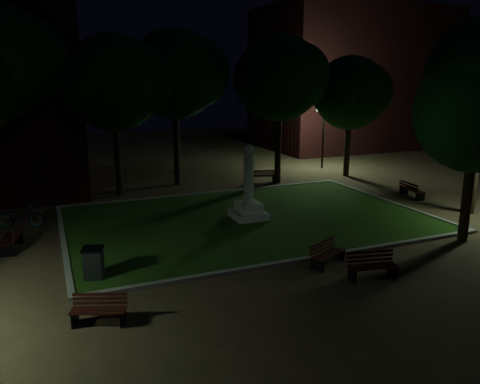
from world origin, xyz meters
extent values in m
plane|color=#4A3926|center=(0.00, 0.00, 0.00)|extent=(80.00, 80.00, 0.00)
cube|color=#214411|center=(0.00, 2.00, 0.04)|extent=(15.00, 10.00, 0.08)
cube|color=slate|center=(0.00, -3.10, 0.06)|extent=(15.40, 0.20, 0.12)
cube|color=slate|center=(0.00, 7.10, 0.06)|extent=(15.40, 0.20, 0.12)
cube|color=slate|center=(-7.60, 2.00, 0.06)|extent=(0.20, 10.00, 0.12)
cube|color=slate|center=(7.60, 2.00, 0.06)|extent=(0.20, 10.00, 0.12)
cube|color=#A6A297|center=(0.00, 2.00, 0.23)|extent=(1.40, 1.40, 0.30)
cube|color=#A6A297|center=(0.00, 2.00, 0.58)|extent=(1.00, 1.00, 0.40)
cylinder|color=#A6A297|center=(0.00, 2.00, 1.78)|extent=(0.44, 0.44, 2.00)
sphere|color=#A6A297|center=(0.00, 2.00, 3.03)|extent=(0.50, 0.50, 0.50)
cube|color=#421415|center=(18.00, 20.00, 6.00)|extent=(16.00, 10.00, 12.00)
cylinder|color=black|center=(-4.46, 8.79, 2.17)|extent=(0.36, 0.36, 4.33)
sphere|color=#134215|center=(-4.46, 8.79, 5.80)|extent=(4.90, 4.90, 4.90)
sphere|color=#134215|center=(-3.23, 8.99, 5.90)|extent=(3.92, 3.92, 3.92)
sphere|color=#134215|center=(-5.44, 8.49, 5.70)|extent=(3.68, 3.68, 3.68)
cylinder|color=black|center=(4.63, 8.26, 2.29)|extent=(0.36, 0.36, 4.58)
sphere|color=#134215|center=(4.63, 8.26, 6.05)|extent=(4.90, 4.90, 4.90)
sphere|color=#134215|center=(5.86, 8.46, 6.15)|extent=(3.92, 3.92, 3.92)
sphere|color=#134215|center=(3.66, 7.96, 5.95)|extent=(3.67, 3.67, 3.67)
cylinder|color=black|center=(9.59, 8.38, 1.91)|extent=(0.36, 0.36, 3.82)
sphere|color=#134215|center=(9.59, 8.38, 5.17)|extent=(4.48, 4.48, 4.48)
sphere|color=#134215|center=(10.71, 8.58, 5.27)|extent=(3.59, 3.59, 3.59)
sphere|color=#134215|center=(8.69, 8.08, 5.07)|extent=(3.36, 3.36, 3.36)
cylinder|color=black|center=(9.81, -0.95, 2.30)|extent=(0.36, 0.36, 4.59)
sphere|color=#134215|center=(8.79, -1.25, 6.01)|extent=(3.80, 3.80, 3.80)
cylinder|color=black|center=(6.36, -3.67, 1.77)|extent=(0.36, 0.36, 3.54)
sphere|color=#134215|center=(6.36, -3.67, 4.86)|extent=(4.40, 4.40, 4.40)
sphere|color=#134215|center=(5.48, -3.97, 4.76)|extent=(3.30, 3.30, 3.30)
cylinder|color=black|center=(-9.85, 8.31, 2.57)|extent=(0.36, 0.36, 5.13)
sphere|color=#134215|center=(-8.51, 8.51, 6.84)|extent=(4.29, 4.29, 4.29)
cylinder|color=black|center=(-0.97, 10.01, 2.37)|extent=(0.36, 0.36, 4.75)
sphere|color=#134215|center=(-0.97, 10.01, 6.25)|extent=(4.99, 4.99, 4.99)
sphere|color=#134215|center=(0.27, 10.21, 6.35)|extent=(3.99, 3.99, 3.99)
sphere|color=#134215|center=(-1.97, 9.71, 6.15)|extent=(3.74, 3.74, 3.74)
cylinder|color=black|center=(9.60, 11.21, 2.01)|extent=(0.12, 0.12, 4.02)
cylinder|color=black|center=(9.60, 11.21, 4.02)|extent=(0.90, 0.08, 0.08)
sphere|color=#D8FFD8|center=(9.15, 11.21, 4.02)|extent=(0.28, 0.28, 0.28)
sphere|color=#D8FFD8|center=(10.05, 11.21, 4.02)|extent=(0.28, 0.28, 0.28)
cube|color=black|center=(-0.24, -4.00, 0.20)|extent=(0.26, 0.47, 0.40)
cube|color=black|center=(0.91, -3.46, 0.20)|extent=(0.26, 0.47, 0.40)
cube|color=#37120E|center=(0.42, -3.91, 0.41)|extent=(1.34, 0.68, 0.04)
cube|color=#37120E|center=(0.37, -3.79, 0.41)|extent=(1.34, 0.68, 0.04)
cube|color=#37120E|center=(0.31, -3.68, 0.41)|extent=(1.34, 0.68, 0.04)
cube|color=#37120E|center=(0.26, -3.57, 0.41)|extent=(1.34, 0.68, 0.04)
cube|color=#37120E|center=(0.24, -3.52, 0.50)|extent=(1.33, 0.66, 0.09)
cube|color=#37120E|center=(0.24, -3.52, 0.62)|extent=(1.33, 0.66, 0.09)
cube|color=#37120E|center=(0.24, -3.52, 0.75)|extent=(1.33, 0.66, 0.09)
cube|color=black|center=(0.33, -5.05, 0.21)|extent=(0.16, 0.53, 0.42)
cube|color=black|center=(1.64, -5.33, 0.21)|extent=(0.16, 0.53, 0.42)
cube|color=#37120E|center=(0.94, -5.40, 0.43)|extent=(1.51, 0.40, 0.04)
cube|color=#37120E|center=(0.97, -5.26, 0.43)|extent=(1.51, 0.40, 0.04)
cube|color=#37120E|center=(1.00, -5.13, 0.43)|extent=(1.51, 0.40, 0.04)
cube|color=#37120E|center=(1.02, -5.00, 0.43)|extent=(1.51, 0.40, 0.04)
cube|color=#37120E|center=(1.03, -4.95, 0.53)|extent=(1.51, 0.36, 0.09)
cube|color=#37120E|center=(1.03, -4.95, 0.66)|extent=(1.51, 0.36, 0.09)
cube|color=#37120E|center=(1.03, -4.95, 0.79)|extent=(1.51, 0.36, 0.09)
cube|color=black|center=(-7.61, -4.54, 0.19)|extent=(0.22, 0.46, 0.37)
cube|color=black|center=(-6.50, -4.97, 0.19)|extent=(0.22, 0.46, 0.37)
cube|color=#37120E|center=(-7.12, -4.93, 0.38)|extent=(1.30, 0.56, 0.03)
cube|color=#37120E|center=(-7.08, -4.82, 0.38)|extent=(1.30, 0.56, 0.03)
cube|color=#37120E|center=(-7.04, -4.71, 0.38)|extent=(1.30, 0.56, 0.03)
cube|color=#37120E|center=(-6.99, -4.60, 0.38)|extent=(1.30, 0.56, 0.03)
cube|color=#37120E|center=(-6.97, -4.55, 0.47)|extent=(1.29, 0.54, 0.08)
cube|color=#37120E|center=(-6.97, -4.55, 0.59)|extent=(1.29, 0.54, 0.08)
cube|color=#37120E|center=(-6.97, -4.55, 0.71)|extent=(1.29, 0.54, 0.08)
cube|color=black|center=(-9.25, 2.55, 0.21)|extent=(0.53, 0.13, 0.42)
cube|color=black|center=(-9.45, 1.22, 0.21)|extent=(0.53, 0.13, 0.42)
cube|color=#37120E|center=(-9.56, 1.92, 0.43)|extent=(0.31, 1.54, 0.04)
cube|color=#37120E|center=(-9.42, 1.90, 0.43)|extent=(0.31, 1.54, 0.04)
cube|color=#37120E|center=(-9.29, 1.88, 0.43)|extent=(0.31, 1.54, 0.04)
cube|color=#37120E|center=(-9.16, 1.86, 0.43)|extent=(0.31, 1.54, 0.04)
cube|color=#37120E|center=(-9.10, 1.85, 0.53)|extent=(0.28, 1.53, 0.09)
cube|color=#37120E|center=(-9.10, 1.85, 0.66)|extent=(0.28, 1.53, 0.09)
cube|color=#37120E|center=(-9.10, 1.85, 0.80)|extent=(0.28, 1.53, 0.09)
cube|color=black|center=(9.32, 1.66, 0.21)|extent=(0.52, 0.11, 0.41)
cube|color=black|center=(9.45, 2.97, 0.21)|extent=(0.52, 0.11, 0.41)
cube|color=#37120E|center=(9.59, 2.29, 0.42)|extent=(0.23, 1.51, 0.04)
cube|color=#37120E|center=(9.46, 2.31, 0.42)|extent=(0.23, 1.51, 0.04)
cube|color=#37120E|center=(9.33, 2.32, 0.42)|extent=(0.23, 1.51, 0.04)
cube|color=#37120E|center=(9.20, 2.33, 0.42)|extent=(0.23, 1.51, 0.04)
cube|color=#37120E|center=(9.14, 2.34, 0.52)|extent=(0.20, 1.51, 0.09)
cube|color=#37120E|center=(9.14, 2.34, 0.65)|extent=(0.20, 1.51, 0.09)
cube|color=#37120E|center=(9.14, 2.34, 0.78)|extent=(0.20, 1.51, 0.09)
cube|color=black|center=(4.45, 8.41, 0.20)|extent=(0.19, 0.50, 0.40)
cube|color=black|center=(3.22, 8.77, 0.20)|extent=(0.19, 0.50, 0.40)
cube|color=#37120E|center=(3.89, 8.78, 0.41)|extent=(1.42, 0.48, 0.04)
cube|color=#37120E|center=(3.85, 8.66, 0.41)|extent=(1.42, 0.48, 0.04)
cube|color=#37120E|center=(3.82, 8.54, 0.41)|extent=(1.42, 0.48, 0.04)
cube|color=#37120E|center=(3.78, 8.42, 0.41)|extent=(1.42, 0.48, 0.04)
cube|color=#37120E|center=(3.77, 8.36, 0.50)|extent=(1.42, 0.45, 0.09)
cube|color=#37120E|center=(3.77, 8.36, 0.63)|extent=(1.42, 0.45, 0.09)
cube|color=#37120E|center=(3.77, 8.36, 0.76)|extent=(1.42, 0.45, 0.09)
cube|color=black|center=(-6.87, -1.93, 0.49)|extent=(0.67, 0.67, 0.97)
cube|color=black|center=(-6.87, -1.93, 1.00)|extent=(0.76, 0.76, 0.06)
imported|color=black|center=(-9.10, 4.63, 0.48)|extent=(1.95, 1.14, 0.97)
camera|label=1|loc=(-7.90, -15.90, 5.97)|focal=35.00mm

